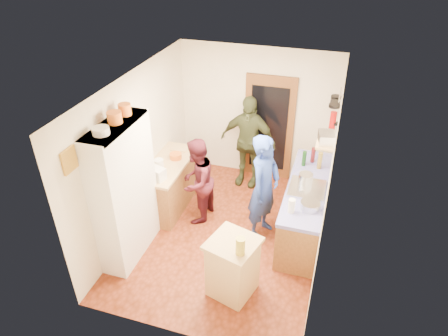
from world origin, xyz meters
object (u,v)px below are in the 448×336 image
at_px(island_base, 233,268).
at_px(right_counter_base, 305,208).
at_px(person_left, 199,181).
at_px(person_hob, 265,189).
at_px(person_back, 248,142).
at_px(hutch_body, 125,193).

bearing_deg(island_base, right_counter_base, 64.93).
height_order(island_base, person_left, person_left).
relative_size(island_base, person_hob, 0.48).
distance_m(right_counter_base, person_back, 1.72).
bearing_deg(person_back, hutch_body, -113.68).
bearing_deg(person_left, hutch_body, -29.82).
distance_m(right_counter_base, person_hob, 0.85).
bearing_deg(person_hob, person_left, 100.75).
relative_size(island_base, person_left, 0.56).
distance_m(island_base, person_back, 2.80).
relative_size(right_counter_base, person_back, 1.21).
bearing_deg(hutch_body, right_counter_base, 27.47).
relative_size(hutch_body, person_back, 1.21).
bearing_deg(person_back, person_left, -107.38).
height_order(hutch_body, person_left, hutch_body).
height_order(hutch_body, right_counter_base, hutch_body).
bearing_deg(person_hob, right_counter_base, -45.85).
bearing_deg(person_hob, hutch_body, 133.70).
bearing_deg(person_hob, island_base, -169.81).
relative_size(hutch_body, person_hob, 1.22).
bearing_deg(person_back, island_base, -75.83).
xyz_separation_m(person_hob, person_back, (-0.63, 1.41, 0.01)).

